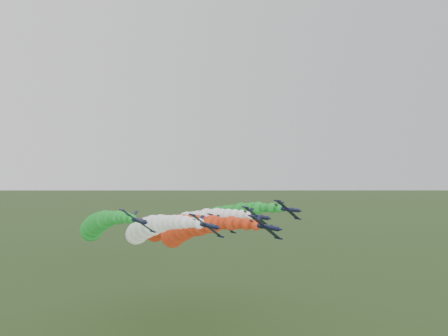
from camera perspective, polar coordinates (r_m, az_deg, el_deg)
The scene contains 6 objects.
jet_lead at distance 137.17m, azimuth -4.98°, elevation -8.18°, with size 14.50×67.63×17.06m.
jet_inner_left at distance 139.52m, azimuth -10.08°, elevation -7.87°, with size 13.85×66.98×16.41m.
jet_inner_right at distance 152.30m, azimuth -4.59°, elevation -7.11°, with size 14.18×67.31×16.74m.
jet_outer_left at distance 144.68m, azimuth -16.28°, elevation -7.22°, with size 13.94×67.07×16.50m.
jet_outer_right at distance 161.60m, azimuth -1.03°, elevation -6.41°, with size 14.24×67.37×16.80m.
jet_trail at distance 161.52m, azimuth -7.75°, elevation -7.69°, with size 14.35×67.48×16.91m.
Camera 1 is at (-59.39, -86.74, 53.07)m, focal length 35.00 mm.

